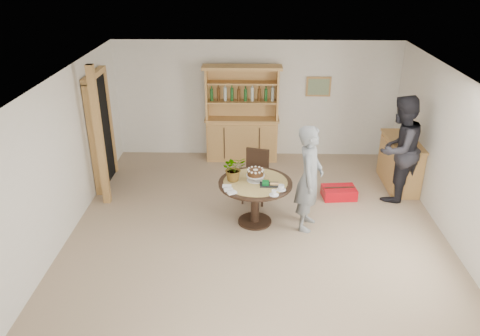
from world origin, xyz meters
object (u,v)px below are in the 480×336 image
dining_table (255,190)px  red_suitcase (339,192)px  dining_chair (256,172)px  sideboard (400,163)px  hutch (242,128)px  adult_person (399,149)px  teen_boy (309,178)px

dining_table → red_suitcase: dining_table is taller
dining_chair → sideboard: bearing=26.2°
hutch → adult_person: size_ratio=1.05×
dining_chair → teen_boy: bearing=-34.4°
red_suitcase → adult_person: bearing=-4.0°
dining_chair → red_suitcase: dining_chair is taller
dining_chair → teen_boy: teen_boy is taller
dining_chair → adult_person: (2.51, 0.09, 0.44)m
adult_person → dining_table: bearing=-19.8°
dining_table → red_suitcase: 1.87m
hutch → teen_boy: bearing=-68.0°
hutch → red_suitcase: (1.82, -1.77, -0.59)m
dining_chair → red_suitcase: bearing=16.5°
adult_person → red_suitcase: 1.31m
sideboard → adult_person: size_ratio=0.65×
hutch → red_suitcase: 2.61m
sideboard → dining_table: size_ratio=1.05×
hutch → teen_boy: size_ratio=1.16×
dining_table → dining_chair: dining_chair is taller
sideboard → red_suitcase: 1.38m
adult_person → sideboard: bearing=-154.8°
red_suitcase → dining_chair: bearing=177.8°
hutch → sideboard: 3.29m
hutch → dining_table: 2.69m
sideboard → dining_table: 3.12m
sideboard → red_suitcase: size_ratio=1.99×
red_suitcase → teen_boy: bearing=-130.1°
hutch → dining_chair: bearing=-81.1°
hutch → sideboard: bearing=-22.2°
teen_boy → red_suitcase: (0.70, 1.00, -0.78)m
sideboard → dining_table: bearing=-152.6°
hutch → dining_chair: 1.88m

